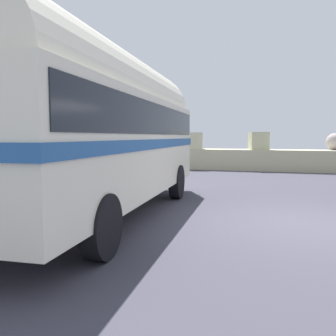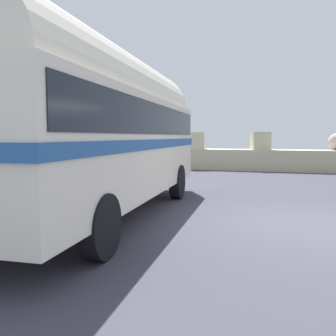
% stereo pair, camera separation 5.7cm
% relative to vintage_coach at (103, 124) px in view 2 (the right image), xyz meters
% --- Properties ---
extents(ground, '(32.00, 26.00, 0.02)m').
position_rel_vintage_coach_xyz_m(ground, '(4.23, 0.55, -2.04)').
color(ground, '#3C3A47').
extents(breakwater, '(31.36, 1.88, 2.28)m').
position_rel_vintage_coach_xyz_m(breakwater, '(4.12, 12.37, -1.40)').
color(breakwater, '#B9B490').
rests_on(breakwater, ground).
extents(vintage_coach, '(3.00, 8.73, 3.70)m').
position_rel_vintage_coach_xyz_m(vintage_coach, '(0.00, 0.00, 0.00)').
color(vintage_coach, black).
rests_on(vintage_coach, ground).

